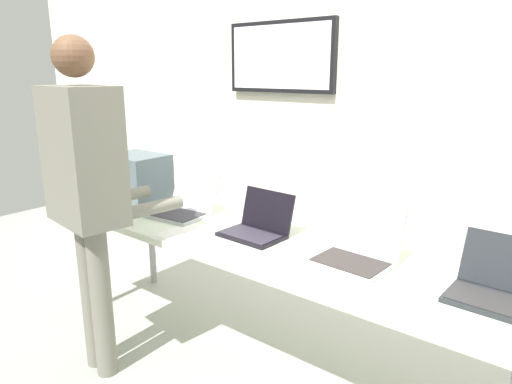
% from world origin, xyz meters
% --- Properties ---
extents(ground, '(8.00, 8.00, 0.04)m').
position_xyz_m(ground, '(0.00, 0.00, -0.02)').
color(ground, '#949891').
extents(back_wall, '(8.00, 0.11, 2.56)m').
position_xyz_m(back_wall, '(-0.02, 1.13, 1.29)').
color(back_wall, silver).
rests_on(back_wall, ground).
extents(workbench, '(2.76, 0.70, 0.72)m').
position_xyz_m(workbench, '(0.00, 0.00, 0.67)').
color(workbench, silver).
rests_on(workbench, ground).
extents(equipment_box, '(0.40, 0.32, 0.34)m').
position_xyz_m(equipment_box, '(-1.13, 0.04, 0.89)').
color(equipment_box, '#515F66').
rests_on(equipment_box, workbench).
extents(laptop_station_0, '(0.38, 0.41, 0.26)m').
position_xyz_m(laptop_station_0, '(-0.69, 0.07, 0.78)').
color(laptop_station_0, '#ADB6B6').
rests_on(laptop_station_0, workbench).
extents(laptop_station_1, '(0.35, 0.30, 0.24)m').
position_xyz_m(laptop_station_1, '(-0.08, 0.05, 0.78)').
color(laptop_station_1, black).
rests_on(laptop_station_1, workbench).
extents(laptop_station_2, '(0.37, 0.34, 0.27)m').
position_xyz_m(laptop_station_2, '(0.52, 0.06, 0.78)').
color(laptop_station_2, '#ABB4B6').
rests_on(laptop_station_2, workbench).
extents(laptop_station_3, '(0.32, 0.33, 0.24)m').
position_xyz_m(laptop_station_3, '(1.12, 0.06, 0.78)').
color(laptop_station_3, '#24282C').
rests_on(laptop_station_3, workbench).
extents(person, '(0.49, 0.63, 1.78)m').
position_xyz_m(person, '(-0.65, -0.62, 1.08)').
color(person, slate).
rests_on(person, ground).
extents(paper_sheet, '(0.22, 0.30, 0.00)m').
position_xyz_m(paper_sheet, '(-0.43, -0.17, 0.72)').
color(paper_sheet, white).
rests_on(paper_sheet, workbench).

